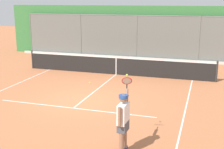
{
  "coord_description": "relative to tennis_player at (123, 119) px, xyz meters",
  "views": [
    {
      "loc": [
        -4.64,
        10.76,
        3.95
      ],
      "look_at": [
        -1.08,
        -0.52,
        1.05
      ],
      "focal_mm": 48.84,
      "sensor_mm": 36.0,
      "label": 1
    }
  ],
  "objects": [
    {
      "name": "fence_backdrop",
      "position": [
        2.69,
        -13.74,
        0.84
      ],
      "size": [
        19.44,
        1.37,
        3.58
      ],
      "color": "slate",
      "rests_on": "ground"
    },
    {
      "name": "tennis_ball_mid_court",
      "position": [
        3.4,
        -6.15,
        -0.9
      ],
      "size": [
        0.07,
        0.07,
        0.07
      ],
      "primitive_type": "sphere",
      "color": "#CCDB33",
      "rests_on": "ground"
    },
    {
      "name": "tennis_player",
      "position": [
        0.0,
        0.0,
        0.0
      ],
      "size": [
        0.42,
        1.37,
        1.9
      ],
      "rotation": [
        0.0,
        0.0,
        -1.63
      ],
      "color": "navy",
      "rests_on": "ground"
    },
    {
      "name": "court_line_markings",
      "position": [
        2.69,
        -2.43,
        -0.93
      ],
      "size": [
        8.12,
        10.15,
        0.01
      ],
      "color": "white",
      "rests_on": "ground"
    },
    {
      "name": "tennis_net",
      "position": [
        2.69,
        -8.28,
        -0.44
      ],
      "size": [
        10.43,
        0.09,
        1.07
      ],
      "color": "#2D2D2D",
      "rests_on": "ground"
    },
    {
      "name": "ground_plane",
      "position": [
        2.69,
        -3.61,
        -0.94
      ],
      "size": [
        60.0,
        60.0,
        0.0
      ],
      "primitive_type": "plane",
      "color": "#B76B42"
    }
  ]
}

